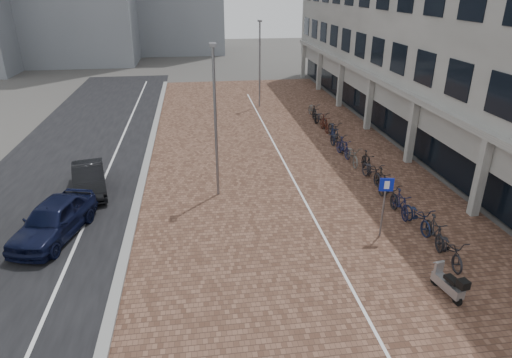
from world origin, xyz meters
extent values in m
plane|color=#474442|center=(0.00, 0.00, 0.00)|extent=(140.00, 140.00, 0.00)
cube|color=brown|center=(2.00, 12.00, 0.01)|extent=(14.50, 42.00, 0.04)
cube|color=black|center=(-9.00, 12.00, 0.01)|extent=(8.00, 50.00, 0.03)
cube|color=gray|center=(-5.10, 12.00, 0.07)|extent=(0.35, 42.00, 0.14)
cube|color=white|center=(-7.00, 12.00, 0.02)|extent=(0.12, 44.00, 0.00)
cube|color=white|center=(2.20, 12.00, 0.04)|extent=(0.10, 30.00, 0.00)
cube|color=black|center=(9.60, 16.00, 1.70)|extent=(0.15, 38.00, 3.20)
cube|color=#A7A7A2|center=(9.40, 16.00, 3.45)|extent=(1.60, 38.00, 0.30)
cube|color=#A7A7A2|center=(8.80, 4.00, 1.70)|extent=(0.35, 0.35, 3.40)
cube|color=#A7A7A2|center=(8.80, 10.00, 1.70)|extent=(0.35, 0.35, 3.40)
cube|color=#A7A7A2|center=(8.80, 16.00, 1.70)|extent=(0.35, 0.35, 3.40)
cube|color=#A7A7A2|center=(8.80, 22.00, 1.70)|extent=(0.35, 0.35, 3.40)
cube|color=#A7A7A2|center=(8.80, 28.00, 1.70)|extent=(0.35, 0.35, 3.40)
cube|color=#A7A7A2|center=(8.80, 34.00, 1.70)|extent=(0.35, 0.35, 3.40)
imported|color=black|center=(-7.85, 4.62, 0.73)|extent=(2.80, 4.56, 1.45)
imported|color=black|center=(-7.35, 8.53, 0.64)|extent=(2.17, 4.10, 1.28)
cylinder|color=slate|center=(4.31, 2.90, 1.12)|extent=(0.07, 0.07, 2.23)
cube|color=#0C1DA3|center=(4.31, 2.87, 2.18)|extent=(0.51, 0.13, 0.51)
cylinder|color=slate|center=(-1.54, 7.41, 3.30)|extent=(0.12, 0.12, 6.59)
cylinder|color=slate|center=(2.63, 22.78, 3.18)|extent=(0.12, 0.12, 6.36)
imported|color=black|center=(5.97, 1.00, 0.52)|extent=(0.84, 2.02, 1.04)
imported|color=black|center=(6.05, 2.15, 0.53)|extent=(0.77, 1.80, 1.05)
imported|color=#141C38|center=(5.98, 3.30, 0.52)|extent=(0.77, 2.00, 1.04)
imported|color=#131735|center=(5.79, 4.45, 0.53)|extent=(0.62, 1.78, 1.05)
imported|color=black|center=(5.77, 5.60, 0.52)|extent=(0.70, 1.98, 1.04)
imported|color=black|center=(5.95, 6.75, 0.53)|extent=(0.70, 1.79, 1.05)
imported|color=#232328|center=(5.92, 7.90, 0.52)|extent=(0.83, 2.02, 1.04)
imported|color=black|center=(6.10, 9.05, 0.53)|extent=(0.68, 1.79, 1.05)
imported|color=#63605B|center=(5.73, 10.20, 0.52)|extent=(0.75, 1.99, 1.04)
imported|color=#171A3F|center=(5.63, 11.35, 0.53)|extent=(0.69, 1.79, 1.05)
imported|color=black|center=(5.67, 12.50, 0.52)|extent=(0.87, 2.03, 1.04)
imported|color=#151E3B|center=(5.75, 13.65, 0.53)|extent=(0.77, 1.80, 1.05)
imported|color=black|center=(6.14, 14.80, 0.52)|extent=(0.70, 1.98, 1.04)
imported|color=#421A11|center=(5.89, 15.95, 0.53)|extent=(0.53, 1.76, 1.05)
imported|color=black|center=(5.98, 17.10, 0.52)|extent=(0.95, 2.05, 1.04)
imported|color=black|center=(5.82, 18.25, 0.53)|extent=(0.69, 1.79, 1.05)
imported|color=#534F4C|center=(6.02, 19.40, 0.52)|extent=(0.75, 1.99, 1.04)
camera|label=1|loc=(-2.34, -10.73, 8.78)|focal=30.91mm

